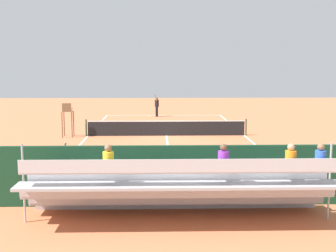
{
  "coord_description": "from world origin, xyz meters",
  "views": [
    {
      "loc": [
        0.61,
        28.29,
        4.69
      ],
      "look_at": [
        0.0,
        4.0,
        1.2
      ],
      "focal_mm": 48.0,
      "sensor_mm": 36.0,
      "label": 1
    }
  ],
  "objects_px": {
    "courtside_bench": "(224,182)",
    "tennis_racket": "(150,117)",
    "tennis_player": "(157,105)",
    "tennis_net": "(166,128)",
    "line_judge": "(63,169)",
    "equipment_bag": "(173,194)",
    "tennis_ball_near": "(130,117)",
    "umpire_chair": "(67,116)",
    "bleacher_stand": "(179,189)"
  },
  "relations": [
    {
      "from": "umpire_chair",
      "to": "tennis_player",
      "type": "bearing_deg",
      "value": -118.17
    },
    {
      "from": "bleacher_stand",
      "to": "equipment_bag",
      "type": "relative_size",
      "value": 10.07
    },
    {
      "from": "tennis_net",
      "to": "equipment_bag",
      "type": "bearing_deg",
      "value": 89.69
    },
    {
      "from": "tennis_ball_near",
      "to": "equipment_bag",
      "type": "bearing_deg",
      "value": 96.95
    },
    {
      "from": "tennis_player",
      "to": "tennis_ball_near",
      "type": "height_order",
      "value": "tennis_player"
    },
    {
      "from": "umpire_chair",
      "to": "tennis_racket",
      "type": "distance_m",
      "value": 11.37
    },
    {
      "from": "courtside_bench",
      "to": "equipment_bag",
      "type": "relative_size",
      "value": 2.0
    },
    {
      "from": "equipment_bag",
      "to": "tennis_ball_near",
      "type": "xyz_separation_m",
      "value": [
        2.78,
        -22.77,
        -0.15
      ]
    },
    {
      "from": "bleacher_stand",
      "to": "courtside_bench",
      "type": "distance_m",
      "value": 2.72
    },
    {
      "from": "courtside_bench",
      "to": "tennis_player",
      "type": "bearing_deg",
      "value": -84.34
    },
    {
      "from": "umpire_chair",
      "to": "tennis_player",
      "type": "xyz_separation_m",
      "value": [
        -5.59,
        -10.43,
        -0.3
      ]
    },
    {
      "from": "equipment_bag",
      "to": "tennis_racket",
      "type": "height_order",
      "value": "equipment_bag"
    },
    {
      "from": "courtside_bench",
      "to": "tennis_racket",
      "type": "height_order",
      "value": "courtside_bench"
    },
    {
      "from": "equipment_bag",
      "to": "tennis_net",
      "type": "bearing_deg",
      "value": -90.31
    },
    {
      "from": "tennis_player",
      "to": "tennis_ball_near",
      "type": "distance_m",
      "value": 2.56
    },
    {
      "from": "equipment_bag",
      "to": "bleacher_stand",
      "type": "bearing_deg",
      "value": 93.39
    },
    {
      "from": "bleacher_stand",
      "to": "line_judge",
      "type": "xyz_separation_m",
      "value": [
        3.9,
        -2.24,
        0.06
      ]
    },
    {
      "from": "umpire_chair",
      "to": "tennis_ball_near",
      "type": "relative_size",
      "value": 32.42
    },
    {
      "from": "bleacher_stand",
      "to": "courtside_bench",
      "type": "relative_size",
      "value": 5.03
    },
    {
      "from": "tennis_net",
      "to": "tennis_racket",
      "type": "xyz_separation_m",
      "value": [
        1.19,
        -9.83,
        -0.49
      ]
    },
    {
      "from": "umpire_chair",
      "to": "tennis_player",
      "type": "distance_m",
      "value": 11.84
    },
    {
      "from": "tennis_ball_near",
      "to": "tennis_net",
      "type": "bearing_deg",
      "value": 106.92
    },
    {
      "from": "courtside_bench",
      "to": "line_judge",
      "type": "height_order",
      "value": "line_judge"
    },
    {
      "from": "umpire_chair",
      "to": "equipment_bag",
      "type": "distance_m",
      "value": 14.52
    },
    {
      "from": "tennis_net",
      "to": "equipment_bag",
      "type": "height_order",
      "value": "tennis_net"
    },
    {
      "from": "tennis_player",
      "to": "line_judge",
      "type": "relative_size",
      "value": 1.0
    },
    {
      "from": "tennis_ball_near",
      "to": "umpire_chair",
      "type": "bearing_deg",
      "value": 70.87
    },
    {
      "from": "bleacher_stand",
      "to": "tennis_player",
      "type": "relative_size",
      "value": 4.7
    },
    {
      "from": "tennis_net",
      "to": "line_judge",
      "type": "height_order",
      "value": "line_judge"
    },
    {
      "from": "equipment_bag",
      "to": "courtside_bench",
      "type": "bearing_deg",
      "value": -175.88
    },
    {
      "from": "tennis_net",
      "to": "tennis_player",
      "type": "relative_size",
      "value": 5.35
    },
    {
      "from": "courtside_bench",
      "to": "line_judge",
      "type": "relative_size",
      "value": 0.93
    },
    {
      "from": "bleacher_stand",
      "to": "line_judge",
      "type": "distance_m",
      "value": 4.5
    },
    {
      "from": "tennis_player",
      "to": "line_judge",
      "type": "distance_m",
      "value": 23.52
    },
    {
      "from": "tennis_net",
      "to": "bleacher_stand",
      "type": "bearing_deg",
      "value": 90.17
    },
    {
      "from": "bleacher_stand",
      "to": "equipment_bag",
      "type": "distance_m",
      "value": 2.14
    },
    {
      "from": "equipment_bag",
      "to": "tennis_player",
      "type": "relative_size",
      "value": 0.47
    },
    {
      "from": "tennis_net",
      "to": "umpire_chair",
      "type": "bearing_deg",
      "value": 2.65
    },
    {
      "from": "equipment_bag",
      "to": "tennis_ball_near",
      "type": "bearing_deg",
      "value": -83.05
    },
    {
      "from": "tennis_net",
      "to": "tennis_player",
      "type": "distance_m",
      "value": 10.18
    },
    {
      "from": "bleacher_stand",
      "to": "courtside_bench",
      "type": "bearing_deg",
      "value": -128.2
    },
    {
      "from": "courtside_bench",
      "to": "tennis_player",
      "type": "height_order",
      "value": "tennis_player"
    },
    {
      "from": "umpire_chair",
      "to": "tennis_racket",
      "type": "bearing_deg",
      "value": -116.35
    },
    {
      "from": "bleacher_stand",
      "to": "equipment_bag",
      "type": "bearing_deg",
      "value": -86.61
    },
    {
      "from": "courtside_bench",
      "to": "tennis_player",
      "type": "xyz_separation_m",
      "value": [
        2.32,
        -23.42,
        0.46
      ]
    },
    {
      "from": "umpire_chair",
      "to": "line_judge",
      "type": "bearing_deg",
      "value": 100.32
    },
    {
      "from": "courtside_bench",
      "to": "tennis_ball_near",
      "type": "xyz_separation_m",
      "value": [
        4.56,
        -22.64,
        -0.53
      ]
    },
    {
      "from": "tennis_racket",
      "to": "courtside_bench",
      "type": "bearing_deg",
      "value": 97.14
    },
    {
      "from": "tennis_ball_near",
      "to": "line_judge",
      "type": "relative_size",
      "value": 0.03
    },
    {
      "from": "courtside_bench",
      "to": "tennis_racket",
      "type": "xyz_separation_m",
      "value": [
        2.9,
        -23.11,
        -0.54
      ]
    }
  ]
}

